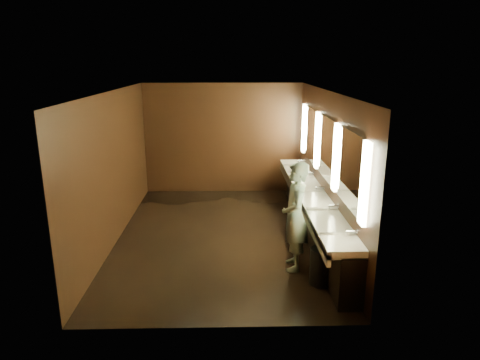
% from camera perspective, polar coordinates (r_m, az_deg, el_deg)
% --- Properties ---
extents(floor, '(6.00, 6.00, 0.00)m').
position_cam_1_polar(floor, '(8.51, -2.47, -7.44)').
color(floor, black).
rests_on(floor, ground).
extents(ceiling, '(4.00, 6.00, 0.02)m').
position_cam_1_polar(ceiling, '(7.84, -2.72, 11.72)').
color(ceiling, '#2D2D2B').
rests_on(ceiling, wall_back).
extents(wall_back, '(4.00, 0.02, 2.80)m').
position_cam_1_polar(wall_back, '(11.00, -2.29, 5.52)').
color(wall_back, black).
rests_on(wall_back, floor).
extents(wall_front, '(4.00, 0.02, 2.80)m').
position_cam_1_polar(wall_front, '(5.20, -3.22, -6.25)').
color(wall_front, black).
rests_on(wall_front, floor).
extents(wall_left, '(0.02, 6.00, 2.80)m').
position_cam_1_polar(wall_left, '(8.35, -16.45, 1.60)').
color(wall_left, black).
rests_on(wall_left, floor).
extents(wall_right, '(0.02, 6.00, 2.80)m').
position_cam_1_polar(wall_right, '(8.27, 11.42, 1.80)').
color(wall_right, black).
rests_on(wall_right, floor).
extents(sink_counter, '(0.55, 5.40, 1.01)m').
position_cam_1_polar(sink_counter, '(8.48, 9.72, -4.14)').
color(sink_counter, black).
rests_on(sink_counter, floor).
extents(mirror_band, '(0.06, 5.03, 1.15)m').
position_cam_1_polar(mirror_band, '(8.19, 11.41, 4.18)').
color(mirror_band, '#FBF8B4').
rests_on(mirror_band, wall_right).
extents(person, '(0.46, 0.68, 1.80)m').
position_cam_1_polar(person, '(7.00, 7.35, -4.87)').
color(person, '#9AE1E6').
rests_on(person, floor).
extents(trash_bin, '(0.42, 0.42, 0.58)m').
position_cam_1_polar(trash_bin, '(6.81, 10.85, -11.25)').
color(trash_bin, black).
rests_on(trash_bin, floor).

